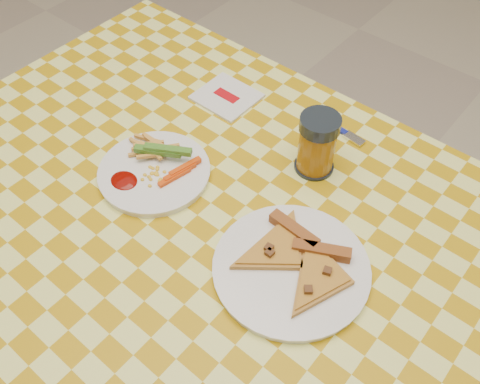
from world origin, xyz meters
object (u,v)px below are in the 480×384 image
(table, at_px, (221,254))
(plate_left, at_px, (155,173))
(plate_right, at_px, (291,269))
(drink_glass, at_px, (317,144))

(table, distance_m, plate_left, 0.19)
(plate_left, height_order, plate_right, same)
(plate_left, relative_size, drink_glass, 1.68)
(plate_left, bearing_deg, plate_right, -1.29)
(table, xyz_separation_m, plate_right, (0.14, 0.01, 0.08))
(table, distance_m, drink_glass, 0.26)
(table, xyz_separation_m, plate_left, (-0.18, 0.02, 0.08))
(drink_glass, bearing_deg, table, -99.88)
(plate_left, xyz_separation_m, plate_right, (0.32, -0.01, 0.00))
(plate_left, relative_size, plate_right, 0.82)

